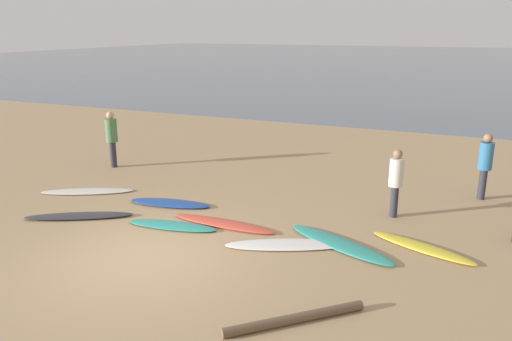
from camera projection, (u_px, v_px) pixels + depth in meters
ground_plane at (305, 151)px, 18.64m from camera, size 120.00×120.00×0.20m
ocean_water at (434, 61)px, 66.68m from camera, size 140.00×100.00×0.01m
surfboard_0 at (87, 191)px, 13.65m from camera, size 2.45×1.66×0.06m
surfboard_1 at (79, 216)px, 11.83m from camera, size 2.41×1.62×0.10m
surfboard_2 at (170, 203)px, 12.69m from camera, size 2.21×0.95×0.09m
surfboard_3 at (172, 225)px, 11.28m from camera, size 2.16×0.81×0.08m
surfboard_4 at (223, 223)px, 11.39m from camera, size 2.60×0.58×0.09m
surfboard_5 at (288, 245)px, 10.30m from camera, size 2.60×1.64×0.07m
surfboard_6 at (340, 244)px, 10.31m from camera, size 2.64×1.65×0.09m
surfboard_7 at (422, 247)px, 10.14m from camera, size 2.26×1.24×0.09m
person_0 at (396, 178)px, 11.66m from camera, size 0.33×0.33×1.64m
person_1 at (485, 161)px, 12.86m from camera, size 0.35×0.35×1.74m
person_3 at (112, 135)px, 15.85m from camera, size 0.36×0.36×1.79m
driftwood_log at (295, 318)px, 7.62m from camera, size 1.78×1.69×0.15m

